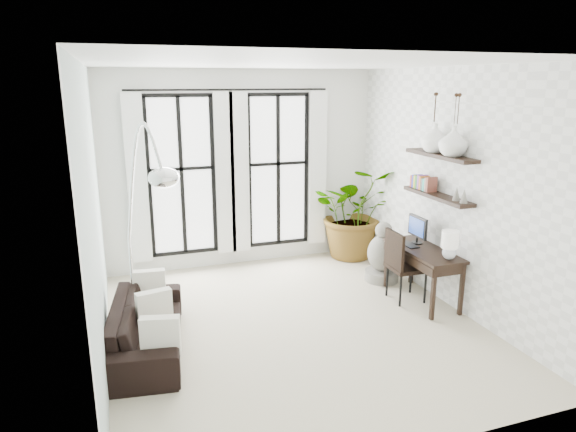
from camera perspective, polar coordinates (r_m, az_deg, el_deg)
name	(u,v)px	position (r m, az deg, el deg)	size (l,w,h in m)	color
floor	(294,324)	(6.68, 0.62, -11.96)	(5.00, 5.00, 0.00)	beige
ceiling	(294,63)	(5.98, 0.71, 16.63)	(5.00, 5.00, 0.00)	white
wall_left	(94,218)	(5.80, -20.76, -0.24)	(5.00, 5.00, 0.00)	#AFC3BD
wall_right	(452,190)	(7.20, 17.80, 2.78)	(5.00, 5.00, 0.00)	white
wall_back	(243,170)	(8.49, -5.07, 5.16)	(4.50, 4.50, 0.00)	white
windows	(232,173)	(8.38, -6.28, 4.72)	(3.26, 0.13, 2.65)	white
wall_shelves	(437,179)	(7.22, 16.21, 3.98)	(0.25, 1.30, 0.60)	black
sofa	(147,326)	(6.23, -15.44, -11.70)	(1.95, 0.76, 0.57)	black
throw_pillows	(154,307)	(6.14, -14.63, -9.81)	(0.40, 1.52, 0.40)	silver
plant	(355,212)	(8.98, 7.44, 0.49)	(1.47, 1.27, 1.63)	#2D7228
desk	(425,253)	(7.31, 14.99, -4.04)	(0.54, 1.29, 1.15)	black
desk_chair	(401,261)	(7.33, 12.48, -4.94)	(0.50, 0.50, 1.02)	black
arc_lamp	(144,178)	(6.07, -15.76, 4.11)	(0.76, 1.00, 2.58)	silver
buddha	(383,256)	(8.06, 10.46, -4.40)	(0.52, 0.52, 0.94)	gray
vase_a	(453,141)	(6.92, 17.90, 7.91)	(0.37, 0.37, 0.38)	white
vase_b	(435,138)	(7.24, 16.01, 8.33)	(0.37, 0.37, 0.38)	white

